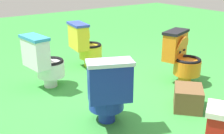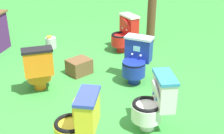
% 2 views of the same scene
% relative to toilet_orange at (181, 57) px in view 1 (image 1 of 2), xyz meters
% --- Properties ---
extents(ground, '(14.00, 14.00, 0.00)m').
position_rel_toilet_orange_xyz_m(ground, '(0.05, -0.63, -0.37)').
color(ground, green).
extents(toilet_orange, '(0.59, 0.53, 0.73)m').
position_rel_toilet_orange_xyz_m(toilet_orange, '(0.00, 0.00, 0.00)').
color(toilet_orange, orange).
rests_on(toilet_orange, ground).
extents(toilet_blue, '(0.61, 0.57, 0.73)m').
position_rel_toilet_orange_xyz_m(toilet_blue, '(0.33, -1.47, -0.00)').
color(toilet_blue, '#192D9E').
rests_on(toilet_blue, ground).
extents(toilet_white, '(0.46, 0.54, 0.73)m').
position_rel_toilet_orange_xyz_m(toilet_white, '(-0.93, -1.61, 0.00)').
color(toilet_white, white).
rests_on(toilet_white, ground).
extents(toilet_yellow, '(0.46, 0.54, 0.73)m').
position_rel_toilet_orange_xyz_m(toilet_yellow, '(-1.34, -0.74, 0.00)').
color(toilet_yellow, yellow).
rests_on(toilet_yellow, ground).
extents(small_crate, '(0.48, 0.48, 0.26)m').
position_rel_toilet_orange_xyz_m(small_crate, '(0.58, -0.53, -0.24)').
color(small_crate, brown).
rests_on(small_crate, ground).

